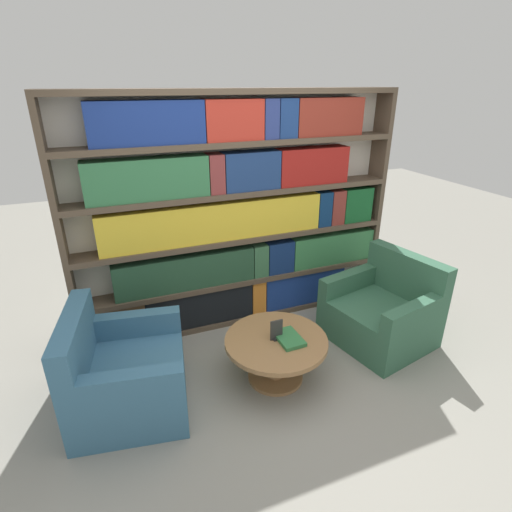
# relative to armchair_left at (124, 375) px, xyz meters

# --- Properties ---
(ground_plane) EXTENTS (14.00, 14.00, 0.00)m
(ground_plane) POSITION_rel_armchair_left_xyz_m (1.24, -0.41, -0.28)
(ground_plane) COLOR gray
(bookshelf) EXTENTS (3.16, 0.30, 2.25)m
(bookshelf) POSITION_rel_armchair_left_xyz_m (1.24, 0.89, 0.82)
(bookshelf) COLOR silver
(bookshelf) RESTS_ON ground_plane
(armchair_left) EXTENTS (0.94, 0.99, 0.82)m
(armchair_left) POSITION_rel_armchair_left_xyz_m (0.00, 0.00, 0.00)
(armchair_left) COLOR #386684
(armchair_left) RESTS_ON ground_plane
(armchair_right) EXTENTS (0.97, 1.01, 0.82)m
(armchair_right) POSITION_rel_armchair_left_xyz_m (2.37, 0.00, 0.00)
(armchair_right) COLOR #336047
(armchair_right) RESTS_ON ground_plane
(coffee_table) EXTENTS (0.84, 0.84, 0.39)m
(coffee_table) POSITION_rel_armchair_left_xyz_m (1.19, -0.15, 0.00)
(coffee_table) COLOR olive
(coffee_table) RESTS_ON ground_plane
(table_sign) EXTENTS (0.10, 0.06, 0.17)m
(table_sign) POSITION_rel_armchair_left_xyz_m (1.19, -0.15, 0.19)
(table_sign) COLOR black
(table_sign) RESTS_ON coffee_table
(stray_book) EXTENTS (0.19, 0.28, 0.03)m
(stray_book) POSITION_rel_armchair_left_xyz_m (1.27, -0.20, 0.13)
(stray_book) COLOR #2D703D
(stray_book) RESTS_ON coffee_table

